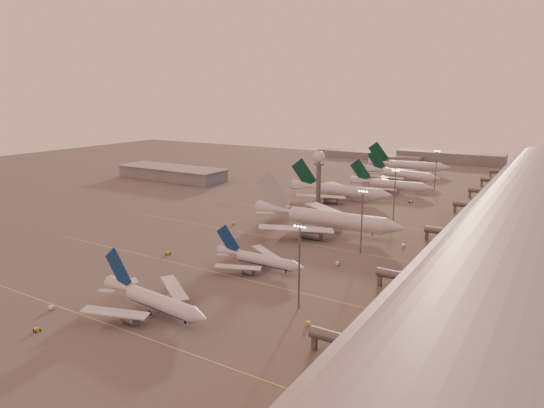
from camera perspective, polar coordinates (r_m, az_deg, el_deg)
The scene contains 26 objects.
ground at distance 173.82m, azimuth -14.07°, elevation -7.55°, with size 700.00×700.00×0.00m, color #4C4A4A.
taxiway_markings at distance 199.40m, azimuth 3.75°, elevation -4.50°, with size 180.00×185.25×0.02m.
terminal at distance 228.25m, azimuth 28.15°, elevation -1.06°, with size 57.00×362.00×23.04m.
hangar at distance 351.58m, azimuth -11.66°, elevation 3.62°, with size 82.00×27.00×8.50m.
radar_tower at distance 261.54m, azimuth 5.54°, elevation 4.37°, with size 6.40×6.40×31.10m.
mast_a at distance 135.68m, azimuth 3.21°, elevation -6.88°, with size 3.60×0.56×25.00m.
mast_b at distance 184.89m, azimuth 10.53°, elevation -1.67°, with size 3.60×0.56×25.00m.
mast_c at distance 237.27m, azimuth 14.22°, elevation 1.38°, with size 3.60×0.56×25.00m.
mast_d at distance 323.63m, azimuth 18.73°, elevation 4.10°, with size 3.60×0.56×25.00m.
distant_horizon at distance 456.13m, azimuth 16.69°, elevation 5.38°, with size 165.00×37.50×9.00m.
narrowbody_near at distance 140.23m, azimuth -13.71°, elevation -11.19°, with size 40.89×32.53×15.97m.
narrowbody_mid at distance 169.17m, azimuth -1.49°, elevation -6.71°, with size 35.54×28.40×13.89m.
widebody_white at distance 214.13m, azimuth 6.44°, elevation -2.13°, with size 70.58×56.50×24.82m.
greentail_a at distance 279.05m, azimuth 8.05°, elevation 1.29°, with size 61.55×49.69×22.35m.
greentail_b at distance 307.53m, azimuth 13.79°, elevation 2.02°, with size 52.67×42.54×19.13m.
greentail_c at distance 347.29m, azimuth 15.07°, elevation 3.21°, with size 55.83×44.56×20.63m.
greentail_d at distance 387.19m, azimuth 15.77°, elevation 4.19°, with size 62.28×50.05×22.65m.
gsv_truck_a at distance 152.31m, azimuth -24.38°, elevation -10.84°, with size 6.45×5.04×2.49m.
gsv_tug_near at distance 141.60m, azimuth -25.94°, elevation -13.17°, with size 2.65×3.66×0.95m.
gsv_catering_a at distance 130.63m, azimuth 4.40°, elevation -13.23°, with size 5.79×4.12×4.35m.
gsv_tug_mid at distance 187.96m, azimuth -12.13°, elevation -5.69°, with size 4.15×4.51×1.11m.
gsv_truck_b at distance 174.06m, azimuth 7.85°, elevation -6.80°, with size 6.44×3.14×2.49m.
gsv_truck_c at distance 224.78m, azimuth -4.44°, elevation -2.16°, with size 6.47×3.88×2.46m.
gsv_catering_b at distance 199.58m, azimuth 15.28°, elevation -4.32°, with size 5.37×3.46×4.07m.
gsv_truck_d at distance 275.80m, azimuth -0.50°, elevation 0.67°, with size 2.42×5.23×2.03m.
gsv_tug_hangar at distance 279.29m, azimuth 16.00°, elevation 0.22°, with size 4.62×4.05×1.13m.
Camera 1 is at (118.23, -112.55, 59.71)m, focal length 32.00 mm.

